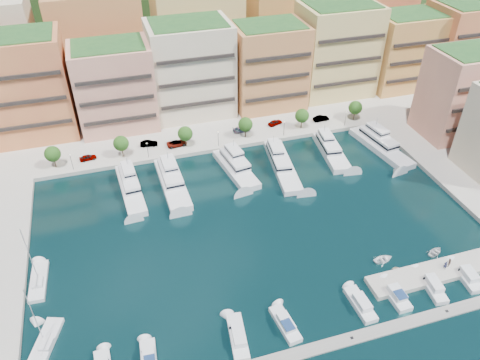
{
  "coord_description": "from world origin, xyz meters",
  "views": [
    {
      "loc": [
        -24.53,
        -68.16,
        65.61
      ],
      "look_at": [
        -0.99,
        8.93,
        6.0
      ],
      "focal_mm": 35.0,
      "sensor_mm": 36.0,
      "label": 1
    }
  ],
  "objects": [
    {
      "name": "ground",
      "position": [
        0.0,
        0.0,
        0.0
      ],
      "size": [
        400.0,
        400.0,
        0.0
      ],
      "primitive_type": "plane",
      "color": "black",
      "rests_on": "ground"
    },
    {
      "name": "north_quay",
      "position": [
        0.0,
        62.0,
        0.0
      ],
      "size": [
        220.0,
        64.0,
        2.0
      ],
      "primitive_type": "cube",
      "color": "#9E998E",
      "rests_on": "ground"
    },
    {
      "name": "hillside",
      "position": [
        0.0,
        110.0,
        0.0
      ],
      "size": [
        240.0,
        40.0,
        58.0
      ],
      "primitive_type": "cube",
      "color": "#1D3917",
      "rests_on": "ground"
    },
    {
      "name": "south_pontoon",
      "position": [
        -3.0,
        -30.0,
        0.0
      ],
      "size": [
        72.0,
        2.2,
        0.35
      ],
      "primitive_type": "cube",
      "color": "gray",
      "rests_on": "ground"
    },
    {
      "name": "finger_pier",
      "position": [
        30.0,
        -22.0,
        0.0
      ],
      "size": [
        32.0,
        5.0,
        2.0
      ],
      "primitive_type": "cube",
      "color": "#9E998E",
      "rests_on": "ground"
    },
    {
      "name": "apartment_1",
      "position": [
        -44.0,
        51.99,
        14.31
      ],
      "size": [
        20.0,
        16.5,
        26.8
      ],
      "color": "#DB8949",
      "rests_on": "north_quay"
    },
    {
      "name": "apartment_2",
      "position": [
        -23.0,
        49.99,
        12.31
      ],
      "size": [
        20.0,
        15.5,
        22.8
      ],
      "color": "#E79D81",
      "rests_on": "north_quay"
    },
    {
      "name": "apartment_3",
      "position": [
        -2.0,
        51.99,
        13.81
      ],
      "size": [
        22.0,
        16.5,
        25.8
      ],
      "color": "beige",
      "rests_on": "north_quay"
    },
    {
      "name": "apartment_4",
      "position": [
        20.0,
        49.99,
        12.81
      ],
      "size": [
        20.0,
        15.5,
        23.8
      ],
      "color": "#BD7947",
      "rests_on": "north_quay"
    },
    {
      "name": "apartment_5",
      "position": [
        42.0,
        51.99,
        14.31
      ],
      "size": [
        22.0,
        16.5,
        26.8
      ],
      "color": "tan",
      "rests_on": "north_quay"
    },
    {
      "name": "apartment_6",
      "position": [
        64.0,
        49.99,
        12.31
      ],
      "size": [
        20.0,
        15.5,
        22.8
      ],
      "color": "#D48A4D",
      "rests_on": "north_quay"
    },
    {
      "name": "apartment_7",
      "position": [
        84.0,
        47.99,
        13.31
      ],
      "size": [
        22.0,
        16.5,
        24.8
      ],
      "color": "#DB8949",
      "rests_on": "north_quay"
    },
    {
      "name": "apartment_east_a",
      "position": [
        62.0,
        19.99,
        12.31
      ],
      "size": [
        18.0,
        14.5,
        22.8
      ],
      "color": "#E79D81",
      "rests_on": "east_quay"
    },
    {
      "name": "backblock_1",
      "position": [
        -25.0,
        74.0,
        16.0
      ],
      "size": [
        26.0,
        18.0,
        30.0
      ],
      "primitive_type": "cube",
      "color": "#BD7947",
      "rests_on": "north_quay"
    },
    {
      "name": "backblock_2",
      "position": [
        5.0,
        74.0,
        16.0
      ],
      "size": [
        26.0,
        18.0,
        30.0
      ],
      "primitive_type": "cube",
      "color": "tan",
      "rests_on": "north_quay"
    },
    {
      "name": "backblock_3",
      "position": [
        35.0,
        74.0,
        16.0
      ],
      "size": [
        26.0,
        18.0,
        30.0
      ],
      "primitive_type": "cube",
      "color": "#D48A4D",
      "rests_on": "north_quay"
    },
    {
      "name": "backblock_4",
      "position": [
        65.0,
        74.0,
        16.0
      ],
      "size": [
        26.0,
        18.0,
        30.0
      ],
      "primitive_type": "cube",
      "color": "#DB8949",
      "rests_on": "north_quay"
    },
    {
      "name": "tree_0",
      "position": [
        -40.0,
        33.5,
        4.74
      ],
      "size": [
        3.8,
        3.8,
        5.65
      ],
      "color": "#473323",
      "rests_on": "north_quay"
    },
    {
      "name": "tree_1",
      "position": [
        -24.0,
        33.5,
        4.74
      ],
      "size": [
        3.8,
        3.8,
        5.65
      ],
      "color": "#473323",
      "rests_on": "north_quay"
    },
    {
      "name": "tree_2",
      "position": [
        -8.0,
        33.5,
        4.74
      ],
      "size": [
        3.8,
        3.8,
        5.65
      ],
      "color": "#473323",
      "rests_on": "north_quay"
    },
    {
      "name": "tree_3",
      "position": [
        8.0,
        33.5,
        4.74
      ],
      "size": [
        3.8,
        3.8,
        5.65
      ],
      "color": "#473323",
      "rests_on": "north_quay"
    },
    {
      "name": "tree_4",
      "position": [
        24.0,
        33.5,
        4.74
      ],
      "size": [
        3.8,
        3.8,
        5.65
      ],
      "color": "#473323",
      "rests_on": "north_quay"
    },
    {
      "name": "tree_5",
      "position": [
        40.0,
        33.5,
        4.74
      ],
      "size": [
        3.8,
        3.8,
        5.65
      ],
      "color": "#473323",
      "rests_on": "north_quay"
    },
    {
      "name": "lamppost_0",
      "position": [
        -36.0,
        31.2,
        3.83
      ],
      "size": [
        0.3,
        0.3,
        4.2
      ],
      "color": "black",
      "rests_on": "north_quay"
    },
    {
      "name": "lamppost_1",
      "position": [
        -18.0,
        31.2,
        3.83
      ],
      "size": [
        0.3,
        0.3,
        4.2
      ],
      "color": "black",
      "rests_on": "north_quay"
    },
    {
      "name": "lamppost_2",
      "position": [
        0.0,
        31.2,
        3.83
      ],
      "size": [
        0.3,
        0.3,
        4.2
      ],
      "color": "black",
      "rests_on": "north_quay"
    },
    {
      "name": "lamppost_3",
      "position": [
        18.0,
        31.2,
        3.83
      ],
      "size": [
        0.3,
        0.3,
        4.2
      ],
      "color": "black",
      "rests_on": "north_quay"
    },
    {
      "name": "lamppost_4",
      "position": [
        36.0,
        31.2,
        3.83
      ],
      "size": [
        0.3,
        0.3,
        4.2
      ],
      "color": "black",
      "rests_on": "north_quay"
    },
    {
      "name": "yacht_1",
      "position": [
        -23.75,
        20.15,
        1.09
      ],
      "size": [
        5.37,
        19.44,
        7.3
      ],
      "color": "silver",
      "rests_on": "ground"
    },
    {
      "name": "yacht_2",
      "position": [
        -14.27,
        19.75,
        1.21
      ],
      "size": [
        5.54,
        20.33,
        7.3
      ],
      "color": "silver",
      "rests_on": "ground"
    },
    {
      "name": "yacht_3",
      "position": [
        1.45,
        20.96,
        1.21
      ],
      "size": [
        7.39,
        18.09,
        7.3
      ],
      "color": "silver",
      "rests_on": "ground"
    },
    {
      "name": "yacht_4",
      "position": [
        12.61,
        18.92,
        1.09
      ],
      "size": [
        7.25,
        22.29,
        7.3
      ],
      "color": "silver",
      "rests_on": "ground"
    },
    {
      "name": "yacht_5",
      "position": [
        26.8,
        21.06,
        1.21
      ],
      "size": [
        6.76,
        17.79,
        7.3
      ],
      "color": "silver",
      "rests_on": "ground"
    },
    {
      "name": "yacht_6",
      "position": [
        39.96,
        19.5,
        1.21
      ],
      "size": [
        7.9,
        21.23,
        7.3
      ],
      "color": "silver",
      "rests_on": "ground"
    },
    {
      "name": "cruiser_1",
      "position": [
        -25.86,
        -24.59,
        0.57
      ],
      "size": [
        2.85,
        7.21,
        2.66
      ],
      "color": "silver",
      "rests_on": "ground"
    },
    {
      "name": "cruiser_3",
      "position": [
        -11.58,
        -24.6,
        0.55
      ],
      "size": [
        3.54,
        8.94,
        2.55
      ],
      "color": "silver",
      "rests_on": "ground"
    },
    {
      "name": "cruiser_4",
      "position": [
        -3.37,
        -24.6,
        0.57
      ],
      "size": [
        3.21,
        7.87,
        2.66
      ],
      "color": "silver",
      "rests_on": "ground"
    },
    {
      "name": "cruiser_6",
      "position": [
        10.5,
        -24.58,
        0.55
      ],
      "size": [
        2.67,
        7.78,
        2.55
      ],
      "color": "silver",
      "rests_on": "ground"
    },
    {
      "name": "cruiser_7",
      "position": [
        17.3,
        -24.59,
        0.57
      ],
      "size": [
        2.74,
        7.14,
        2.66
      ],
      "color": "silver",
      "rests_on": "ground"
    },
    {
      "name": "cruiser_8",
      "position": [
        24.74,
        -24.59,
        0.55
      ],
      "size": [
        3.41,
        8.34,
        2.55
      ],
      "color": "silver",
      "rests_on": "ground"
    },
    {
      "name": "cruiser_9",
      "position": [
        32.24,
        -24.58,
        0.55
      ],
      "size": [
        3.43,
        7.74,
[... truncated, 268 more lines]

